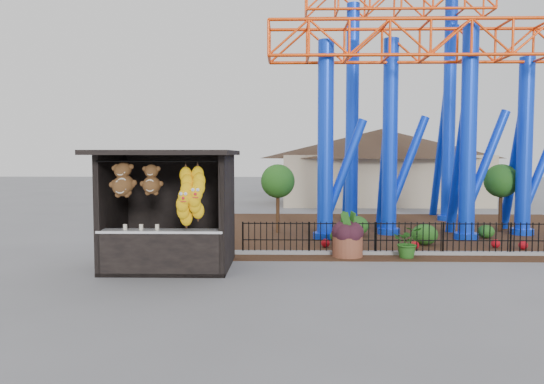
{
  "coord_description": "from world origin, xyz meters",
  "views": [
    {
      "loc": [
        0.05,
        -12.8,
        3.0
      ],
      "look_at": [
        -0.28,
        1.5,
        2.0
      ],
      "focal_mm": 35.0,
      "sensor_mm": 36.0,
      "label": 1
    }
  ],
  "objects_px": {
    "terracotta_planter": "(347,247)",
    "potted_plant": "(408,242)",
    "roller_coaster": "(415,66)",
    "prize_booth": "(167,211)"
  },
  "relations": [
    {
      "from": "terracotta_planter",
      "to": "potted_plant",
      "type": "height_order",
      "value": "potted_plant"
    },
    {
      "from": "roller_coaster",
      "to": "terracotta_planter",
      "type": "bearing_deg",
      "value": -120.09
    },
    {
      "from": "roller_coaster",
      "to": "potted_plant",
      "type": "distance_m",
      "value": 8.37
    },
    {
      "from": "potted_plant",
      "to": "prize_booth",
      "type": "bearing_deg",
      "value": -155.99
    },
    {
      "from": "potted_plant",
      "to": "terracotta_planter",
      "type": "bearing_deg",
      "value": -174.93
    },
    {
      "from": "roller_coaster",
      "to": "potted_plant",
      "type": "bearing_deg",
      "value": -104.43
    },
    {
      "from": "terracotta_planter",
      "to": "roller_coaster",
      "type": "bearing_deg",
      "value": 59.91
    },
    {
      "from": "terracotta_planter",
      "to": "potted_plant",
      "type": "distance_m",
      "value": 1.76
    },
    {
      "from": "roller_coaster",
      "to": "terracotta_planter",
      "type": "relative_size",
      "value": 12.39
    },
    {
      "from": "roller_coaster",
      "to": "terracotta_planter",
      "type": "xyz_separation_m",
      "value": [
        -3.2,
        -5.53,
        -6.14
      ]
    }
  ]
}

